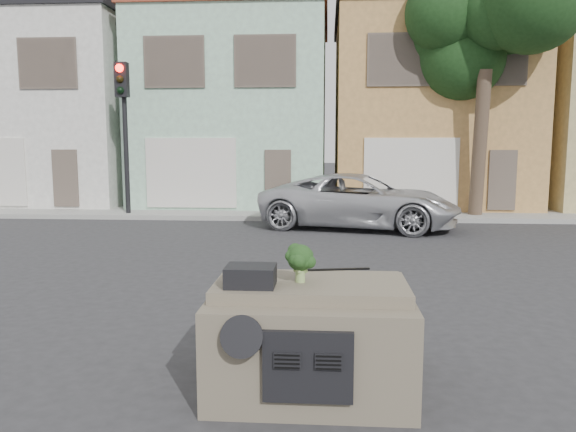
# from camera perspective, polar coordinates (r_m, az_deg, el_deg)

# --- Properties ---
(ground_plane) EXTENTS (120.00, 120.00, 0.00)m
(ground_plane) POSITION_cam_1_polar(r_m,az_deg,el_deg) (8.99, 2.91, -8.69)
(ground_plane) COLOR #303033
(ground_plane) RESTS_ON ground
(sidewalk) EXTENTS (40.00, 3.00, 0.15)m
(sidewalk) POSITION_cam_1_polar(r_m,az_deg,el_deg) (19.29, 3.54, 0.26)
(sidewalk) COLOR gray
(sidewalk) RESTS_ON ground
(townhouse_white) EXTENTS (7.20, 8.20, 7.55)m
(townhouse_white) POSITION_cam_1_polar(r_m,az_deg,el_deg) (25.71, -22.02, 9.81)
(townhouse_white) COLOR silver
(townhouse_white) RESTS_ON ground
(townhouse_mint) EXTENTS (7.20, 8.20, 7.55)m
(townhouse_mint) POSITION_cam_1_polar(r_m,az_deg,el_deg) (23.45, -5.02, 10.59)
(townhouse_mint) COLOR #A1CDB0
(townhouse_mint) RESTS_ON ground
(townhouse_tan) EXTENTS (7.20, 8.20, 7.55)m
(townhouse_tan) POSITION_cam_1_polar(r_m,az_deg,el_deg) (23.48, 13.68, 10.41)
(townhouse_tan) COLOR tan
(townhouse_tan) RESTS_ON ground
(silver_pickup) EXTENTS (6.19, 3.87, 1.60)m
(silver_pickup) POSITION_cam_1_polar(r_m,az_deg,el_deg) (16.64, 7.24, -1.21)
(silver_pickup) COLOR silver
(silver_pickup) RESTS_ON ground
(traffic_signal) EXTENTS (0.40, 0.40, 5.10)m
(traffic_signal) POSITION_cam_1_polar(r_m,az_deg,el_deg) (19.31, -16.26, 7.35)
(traffic_signal) COLOR black
(traffic_signal) RESTS_ON ground
(tree_near) EXTENTS (4.40, 4.00, 8.50)m
(tree_near) POSITION_cam_1_polar(r_m,az_deg,el_deg) (19.14, 19.14, 12.34)
(tree_near) COLOR #193816
(tree_near) RESTS_ON ground
(car_dashboard) EXTENTS (2.00, 1.80, 1.12)m
(car_dashboard) POSITION_cam_1_polar(r_m,az_deg,el_deg) (5.96, 2.36, -11.57)
(car_dashboard) COLOR #685E4D
(car_dashboard) RESTS_ON ground
(instrument_hump) EXTENTS (0.48, 0.38, 0.20)m
(instrument_hump) POSITION_cam_1_polar(r_m,az_deg,el_deg) (5.49, -3.82, -6.09)
(instrument_hump) COLOR black
(instrument_hump) RESTS_ON car_dashboard
(wiper_arm) EXTENTS (0.69, 0.15, 0.02)m
(wiper_arm) POSITION_cam_1_polar(r_m,az_deg,el_deg) (6.17, 5.10, -5.42)
(wiper_arm) COLOR black
(wiper_arm) RESTS_ON car_dashboard
(broccoli) EXTENTS (0.45, 0.45, 0.39)m
(broccoli) POSITION_cam_1_polar(r_m,az_deg,el_deg) (5.60, 1.25, -4.79)
(broccoli) COLOR #183313
(broccoli) RESTS_ON car_dashboard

